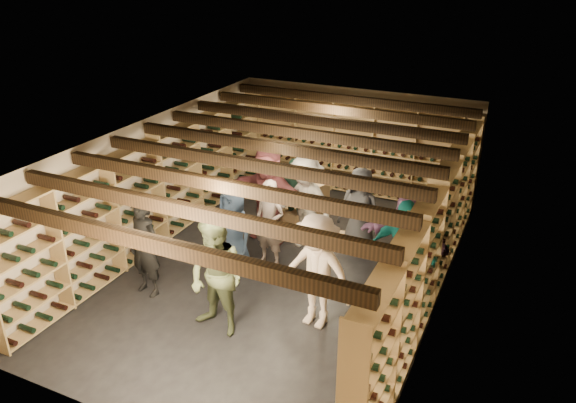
% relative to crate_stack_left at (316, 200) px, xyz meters
% --- Properties ---
extents(ground, '(8.00, 8.00, 0.00)m').
position_rel_crate_stack_left_xyz_m(ground, '(0.21, -2.11, -0.42)').
color(ground, black).
rests_on(ground, ground).
extents(walls, '(5.52, 8.02, 2.40)m').
position_rel_crate_stack_left_xyz_m(walls, '(0.21, -2.11, 0.78)').
color(walls, '#BDAC93').
rests_on(walls, ground).
extents(ceiling, '(5.50, 8.00, 0.01)m').
position_rel_crate_stack_left_xyz_m(ceiling, '(0.21, -2.11, 1.98)').
color(ceiling, beige).
rests_on(ceiling, walls).
extents(ceiling_joists, '(5.40, 7.12, 0.18)m').
position_rel_crate_stack_left_xyz_m(ceiling_joists, '(0.21, -2.11, 1.84)').
color(ceiling_joists, black).
rests_on(ceiling_joists, ground).
extents(wine_rack_left, '(0.32, 7.50, 2.15)m').
position_rel_crate_stack_left_xyz_m(wine_rack_left, '(-2.36, -2.11, 0.65)').
color(wine_rack_left, '#9D814C').
rests_on(wine_rack_left, ground).
extents(wine_rack_right, '(0.32, 7.50, 2.15)m').
position_rel_crate_stack_left_xyz_m(wine_rack_right, '(2.78, -2.11, 0.65)').
color(wine_rack_right, '#9D814C').
rests_on(wine_rack_right, ground).
extents(wine_rack_back, '(4.70, 0.30, 2.15)m').
position_rel_crate_stack_left_xyz_m(wine_rack_back, '(0.21, 1.72, 0.65)').
color(wine_rack_back, '#9D814C').
rests_on(wine_rack_back, ground).
extents(crate_stack_left, '(0.59, 0.50, 0.85)m').
position_rel_crate_stack_left_xyz_m(crate_stack_left, '(0.00, 0.00, 0.00)').
color(crate_stack_left, tan).
rests_on(crate_stack_left, ground).
extents(crate_stack_right, '(0.57, 0.44, 0.51)m').
position_rel_crate_stack_left_xyz_m(crate_stack_right, '(-0.19, -0.81, -0.17)').
color(crate_stack_right, tan).
rests_on(crate_stack_right, ground).
extents(crate_loose, '(0.56, 0.43, 0.17)m').
position_rel_crate_stack_left_xyz_m(crate_loose, '(0.68, -0.79, -0.34)').
color(crate_loose, tan).
rests_on(crate_loose, ground).
extents(person_1, '(0.67, 0.50, 1.67)m').
position_rel_crate_stack_left_xyz_m(person_1, '(-1.44, -3.72, 0.41)').
color(person_1, black).
rests_on(person_1, ground).
extents(person_2, '(1.00, 0.84, 1.82)m').
position_rel_crate_stack_left_xyz_m(person_2, '(0.16, -4.10, 0.49)').
color(person_2, '#4C5736').
rests_on(person_2, ground).
extents(person_3, '(1.27, 0.85, 1.82)m').
position_rel_crate_stack_left_xyz_m(person_3, '(1.38, -3.35, 0.48)').
color(person_3, beige).
rests_on(person_3, ground).
extents(person_4, '(1.14, 0.64, 1.83)m').
position_rel_crate_stack_left_xyz_m(person_4, '(2.39, -2.32, 0.49)').
color(person_4, '#107173').
rests_on(person_4, ground).
extents(person_5, '(1.84, 0.82, 1.91)m').
position_rel_crate_stack_left_xyz_m(person_5, '(-0.49, -1.21, 0.53)').
color(person_5, brown).
rests_on(person_5, ground).
extents(person_6, '(0.89, 0.70, 1.59)m').
position_rel_crate_stack_left_xyz_m(person_6, '(-0.49, -2.52, 0.37)').
color(person_6, '#24334C').
rests_on(person_6, ground).
extents(person_7, '(0.62, 0.44, 1.61)m').
position_rel_crate_stack_left_xyz_m(person_7, '(-0.03, -2.06, 0.38)').
color(person_7, gray).
rests_on(person_7, ground).
extents(person_9, '(1.31, 0.94, 1.83)m').
position_rel_crate_stack_left_xyz_m(person_9, '(0.28, -1.20, 0.49)').
color(person_9, '#A49F96').
rests_on(person_9, ground).
extents(person_10, '(0.98, 0.50, 1.61)m').
position_rel_crate_stack_left_xyz_m(person_10, '(-0.11, -0.81, 0.38)').
color(person_10, '#254E3E').
rests_on(person_10, ground).
extents(person_11, '(1.62, 0.79, 1.68)m').
position_rel_crate_stack_left_xyz_m(person_11, '(2.31, -1.65, 0.41)').
color(person_11, '#845383').
rests_on(person_11, ground).
extents(person_12, '(0.83, 0.58, 1.63)m').
position_rel_crate_stack_left_xyz_m(person_12, '(1.23, -0.86, 0.39)').
color(person_12, '#323337').
rests_on(person_12, ground).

